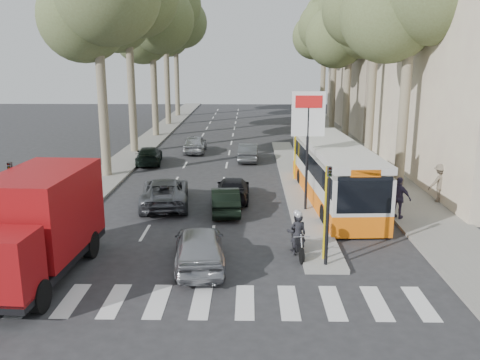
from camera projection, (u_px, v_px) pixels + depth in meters
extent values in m
plane|color=#28282B|center=(233.00, 252.00, 18.99)|extent=(120.00, 120.00, 0.00)
cube|color=gray|center=(343.00, 142.00, 43.11)|extent=(3.20, 70.00, 0.12)
cube|color=gray|center=(155.00, 136.00, 46.32)|extent=(2.40, 64.00, 0.12)
cube|color=gray|center=(294.00, 180.00, 29.60)|extent=(1.50, 26.00, 0.16)
cube|color=#B7A88E|center=(401.00, 47.00, 49.84)|extent=(11.00, 20.00, 16.00)
cylinder|color=yellow|center=(325.00, 216.00, 17.55)|extent=(0.10, 0.10, 3.50)
cylinder|color=yellow|center=(306.00, 176.00, 23.38)|extent=(0.10, 0.10, 3.50)
cylinder|color=yellow|center=(295.00, 152.00, 29.20)|extent=(0.10, 0.10, 3.50)
cylinder|color=black|center=(307.00, 158.00, 23.17)|extent=(0.12, 0.12, 5.20)
cube|color=white|center=(308.00, 114.00, 22.70)|extent=(1.50, 0.10, 2.00)
cube|color=red|center=(309.00, 102.00, 22.51)|extent=(1.20, 0.02, 0.55)
cylinder|color=black|center=(327.00, 224.00, 17.10)|extent=(0.12, 0.12, 3.20)
imported|color=black|center=(329.00, 181.00, 16.74)|extent=(0.16, 0.41, 1.00)
cylinder|color=black|center=(15.00, 218.00, 17.78)|extent=(0.12, 0.12, 3.20)
imported|color=black|center=(10.00, 176.00, 17.42)|extent=(0.16, 0.41, 1.00)
cylinder|color=#6B604C|center=(103.00, 107.00, 29.79)|extent=(0.56, 0.56, 8.40)
sphere|color=#525B33|center=(83.00, 17.00, 29.18)|extent=(5.20, 5.20, 5.20)
cylinder|color=#6B604C|center=(132.00, 93.00, 37.50)|extent=(0.56, 0.56, 8.96)
sphere|color=#525B33|center=(116.00, 16.00, 36.81)|extent=(5.20, 5.20, 5.20)
cylinder|color=#6B604C|center=(154.00, 91.00, 45.36)|extent=(0.56, 0.56, 8.12)
sphere|color=#525B33|center=(142.00, 34.00, 44.79)|extent=(5.20, 5.20, 5.20)
sphere|color=#525B33|center=(160.00, 19.00, 43.12)|extent=(5.80, 5.80, 5.80)
sphere|color=#525B33|center=(156.00, 7.00, 44.71)|extent=(4.80, 4.80, 4.80)
cylinder|color=#6B604C|center=(167.00, 79.00, 52.97)|extent=(0.56, 0.56, 9.52)
sphere|color=#525B33|center=(156.00, 22.00, 52.20)|extent=(5.20, 5.20, 5.20)
sphere|color=#525B33|center=(172.00, 7.00, 50.48)|extent=(5.80, 5.80, 5.80)
cylinder|color=#6B604C|center=(177.00, 80.00, 60.84)|extent=(0.56, 0.56, 8.68)
sphere|color=#525B33|center=(168.00, 35.00, 60.19)|extent=(5.20, 5.20, 5.20)
sphere|color=#525B33|center=(182.00, 23.00, 58.50)|extent=(5.80, 5.80, 5.80)
sphere|color=#525B33|center=(178.00, 13.00, 60.07)|extent=(4.80, 4.80, 4.80)
cylinder|color=#6B604C|center=(404.00, 111.00, 27.55)|extent=(0.56, 0.56, 8.40)
sphere|color=#525B33|center=(389.00, 14.00, 26.94)|extent=(5.20, 5.20, 5.20)
cylinder|color=#6B604C|center=(372.00, 93.00, 35.22)|extent=(0.56, 0.56, 9.24)
sphere|color=#525B33|center=(360.00, 9.00, 34.48)|extent=(5.20, 5.20, 5.20)
cylinder|color=#6B604C|center=(347.00, 95.00, 43.16)|extent=(0.56, 0.56, 7.84)
sphere|color=#525B33|center=(336.00, 37.00, 42.63)|extent=(5.20, 5.20, 5.20)
sphere|color=#525B33|center=(363.00, 22.00, 40.97)|extent=(5.80, 5.80, 5.80)
sphere|color=#525B33|center=(351.00, 10.00, 42.56)|extent=(4.80, 4.80, 4.80)
cylinder|color=#6B604C|center=(333.00, 83.00, 50.79)|extent=(0.56, 0.56, 8.96)
sphere|color=#525B33|center=(324.00, 27.00, 50.10)|extent=(5.20, 5.20, 5.20)
sphere|color=#525B33|center=(347.00, 12.00, 48.40)|extent=(5.80, 5.80, 5.80)
sphere|color=#525B33|center=(337.00, 0.00, 49.96)|extent=(4.80, 4.80, 4.80)
cylinder|color=#6B604C|center=(323.00, 82.00, 58.63)|extent=(0.56, 0.56, 8.40)
sphere|color=#525B33|center=(315.00, 37.00, 58.02)|extent=(5.20, 5.20, 5.20)
sphere|color=#525B33|center=(334.00, 25.00, 56.34)|extent=(5.80, 5.80, 5.80)
sphere|color=#525B33|center=(326.00, 15.00, 57.91)|extent=(4.80, 4.80, 4.80)
imported|color=#9EA0A5|center=(199.00, 247.00, 17.51)|extent=(2.15, 4.38, 1.44)
imported|color=black|center=(225.00, 200.00, 23.62)|extent=(1.58, 3.74, 1.20)
imported|color=#515359|center=(165.00, 192.00, 24.72)|extent=(2.81, 5.09, 1.35)
imported|color=black|center=(233.00, 189.00, 25.66)|extent=(1.64, 4.02, 1.16)
imported|color=#A8ACB0|center=(195.00, 144.00, 38.31)|extent=(1.62, 3.97, 1.35)
imported|color=#4A4E52|center=(248.00, 152.00, 35.29)|extent=(1.43, 3.78, 1.23)
imported|color=black|center=(149.00, 155.00, 34.29)|extent=(2.13, 4.22, 1.17)
cube|color=black|center=(37.00, 262.00, 16.54)|extent=(2.70, 6.57, 0.27)
cylinder|color=black|center=(39.00, 296.00, 14.40)|extent=(0.37, 0.98, 0.97)
cylinder|color=black|center=(33.00, 243.00, 18.51)|extent=(0.37, 0.98, 0.97)
cylinder|color=black|center=(91.00, 245.00, 18.36)|extent=(0.37, 0.98, 0.97)
cube|color=maroon|center=(45.00, 210.00, 17.01)|extent=(2.71, 4.64, 2.69)
cube|color=orange|center=(332.00, 191.00, 25.45)|extent=(3.04, 11.39, 0.88)
cube|color=beige|center=(334.00, 168.00, 25.17)|extent=(3.04, 11.39, 1.47)
cube|color=black|center=(334.00, 162.00, 25.10)|extent=(3.04, 10.94, 0.83)
cube|color=beige|center=(334.00, 147.00, 24.91)|extent=(3.04, 11.39, 0.29)
cube|color=black|center=(365.00, 195.00, 19.69)|extent=(2.16, 0.17, 1.47)
cube|color=orange|center=(366.00, 174.00, 19.49)|extent=(1.18, 0.12, 0.31)
cylinder|color=black|center=(325.00, 215.00, 21.93)|extent=(0.32, 0.95, 0.94)
cylinder|color=black|center=(375.00, 214.00, 22.01)|extent=(0.32, 0.95, 0.94)
cylinder|color=black|center=(300.00, 177.00, 28.72)|extent=(0.32, 0.95, 0.94)
cylinder|color=black|center=(339.00, 177.00, 28.79)|extent=(0.32, 0.95, 0.94)
cylinder|color=black|center=(302.00, 256.00, 17.81)|extent=(0.15, 0.61, 0.60)
cylinder|color=black|center=(294.00, 242.00, 19.17)|extent=(0.15, 0.61, 0.60)
cylinder|color=silver|center=(302.00, 245.00, 17.79)|extent=(0.09, 0.38, 0.75)
cube|color=black|center=(298.00, 245.00, 18.51)|extent=(0.28, 0.72, 0.28)
cube|color=black|center=(299.00, 240.00, 18.27)|extent=(0.32, 0.45, 0.21)
cube|color=black|center=(296.00, 237.00, 18.73)|extent=(0.32, 0.63, 0.11)
cylinder|color=silver|center=(302.00, 237.00, 17.77)|extent=(0.58, 0.10, 0.04)
imported|color=black|center=(298.00, 234.00, 18.41)|extent=(0.61, 0.43, 1.58)
imported|color=black|center=(296.00, 232.00, 18.79)|extent=(0.76, 0.47, 1.48)
sphere|color=#B2B2B7|center=(299.00, 215.00, 18.19)|extent=(0.26, 0.26, 0.26)
sphere|color=#B2B2B7|center=(297.00, 213.00, 18.58)|extent=(0.26, 0.26, 0.26)
imported|color=#3A3049|center=(399.00, 198.00, 22.30)|extent=(1.18, 1.11, 1.86)
imported|color=#655A4C|center=(440.00, 183.00, 24.90)|extent=(1.32, 0.84, 1.90)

